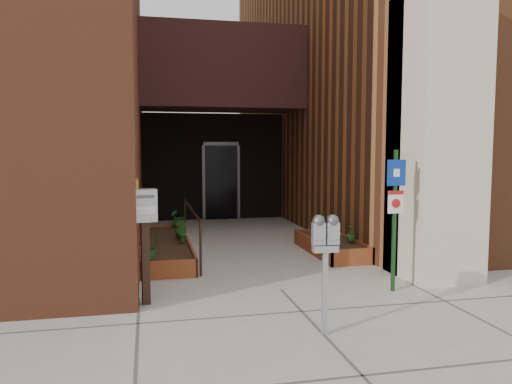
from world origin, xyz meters
TOP-DOWN VIEW (x-y plane):
  - ground at (0.00, 0.00)m, footprint 80.00×80.00m
  - architecture at (-0.18, 6.89)m, footprint 20.00×14.60m
  - planter_left at (-1.55, 2.70)m, footprint 0.90×3.60m
  - planter_right at (1.60, 2.20)m, footprint 0.80×2.20m
  - handrail at (-1.05, 2.65)m, footprint 0.04×3.34m
  - parking_meter at (0.01, -1.77)m, footprint 0.30×0.15m
  - sign_post at (1.55, -0.41)m, footprint 0.28×0.07m
  - payment_dropbox at (-1.90, -0.26)m, footprint 0.33×0.27m
  - shrub_left_a at (-1.85, 1.10)m, footprint 0.48×0.48m
  - shrub_left_b at (-1.25, 2.45)m, footprint 0.22×0.22m
  - shrub_left_c at (-1.25, 2.97)m, footprint 0.26×0.26m
  - shrub_left_d at (-1.29, 4.30)m, footprint 0.25×0.25m
  - shrub_right_a at (1.85, 1.81)m, footprint 0.19×0.19m
  - shrub_right_b at (1.44, 2.08)m, footprint 0.22×0.22m
  - shrub_right_c at (1.85, 3.10)m, footprint 0.42×0.42m

SIDE VIEW (x-z plane):
  - ground at x=0.00m, z-range 0.00..0.00m
  - planter_left at x=-1.55m, z-range -0.02..0.28m
  - planter_right at x=1.60m, z-range -0.02..0.28m
  - shrub_right_a at x=1.85m, z-range 0.30..0.60m
  - shrub_right_b at x=1.44m, z-range 0.30..0.65m
  - shrub_left_b at x=-1.25m, z-range 0.30..0.65m
  - shrub_right_c at x=1.85m, z-range 0.30..0.67m
  - shrub_left_a at x=-1.85m, z-range 0.30..0.67m
  - shrub_left_d at x=-1.29m, z-range 0.30..0.68m
  - shrub_left_c at x=-1.25m, z-range 0.30..0.70m
  - handrail at x=-1.05m, z-range 0.30..1.20m
  - parking_meter at x=0.01m, z-range 0.36..1.69m
  - payment_dropbox at x=-1.90m, z-range 0.34..1.85m
  - sign_post at x=1.55m, z-range 0.23..2.25m
  - architecture at x=-0.18m, z-range -0.02..9.98m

